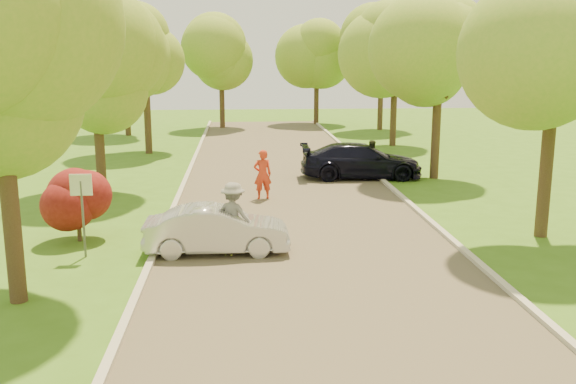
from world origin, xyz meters
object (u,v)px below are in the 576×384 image
object	(u,v)px
skateboarder	(233,216)
silver_sedan	(217,230)
longboard	(234,249)
street_sign	(82,198)
person_striped	(263,175)
dark_sedan	(361,161)
person_olive	(371,158)

from	to	relation	value
skateboarder	silver_sedan	bearing A→B (deg)	21.16
longboard	street_sign	bearing A→B (deg)	25.84
longboard	person_striped	distance (m)	6.52
dark_sedan	skateboarder	xyz separation A→B (m)	(-5.29, -10.13, 0.26)
street_sign	dark_sedan	size ratio (longest dim) A/B	0.43
street_sign	person_striped	size ratio (longest dim) A/B	1.21
dark_sedan	skateboarder	bearing A→B (deg)	154.46
silver_sedan	skateboarder	world-z (taller)	skateboarder
dark_sedan	silver_sedan	bearing A→B (deg)	152.51
street_sign	silver_sedan	bearing A→B (deg)	1.87
skateboarder	dark_sedan	bearing A→B (deg)	-92.99
street_sign	longboard	distance (m)	4.08
person_olive	longboard	bearing A→B (deg)	63.33
person_striped	skateboarder	bearing A→B (deg)	71.48
person_olive	person_striped	bearing A→B (deg)	42.77
longboard	skateboarder	bearing A→B (deg)	100.53
street_sign	person_striped	world-z (taller)	street_sign
dark_sedan	skateboarder	world-z (taller)	skateboarder
dark_sedan	person_olive	size ratio (longest dim) A/B	3.26
person_striped	street_sign	bearing A→B (deg)	43.78
silver_sedan	person_olive	size ratio (longest dim) A/B	2.42
skateboarder	person_olive	size ratio (longest dim) A/B	1.13
street_sign	dark_sedan	world-z (taller)	street_sign
dark_sedan	person_striped	bearing A→B (deg)	133.09
longboard	person_striped	size ratio (longest dim) A/B	0.52
dark_sedan	longboard	world-z (taller)	dark_sedan
street_sign	skateboarder	size ratio (longest dim) A/B	1.23
street_sign	skateboarder	world-z (taller)	street_sign
street_sign	silver_sedan	xyz separation A→B (m)	(3.38, 0.11, -0.94)
skateboarder	person_striped	world-z (taller)	skateboarder
street_sign	skateboarder	bearing A→B (deg)	1.27
silver_sedan	skateboarder	distance (m)	0.57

